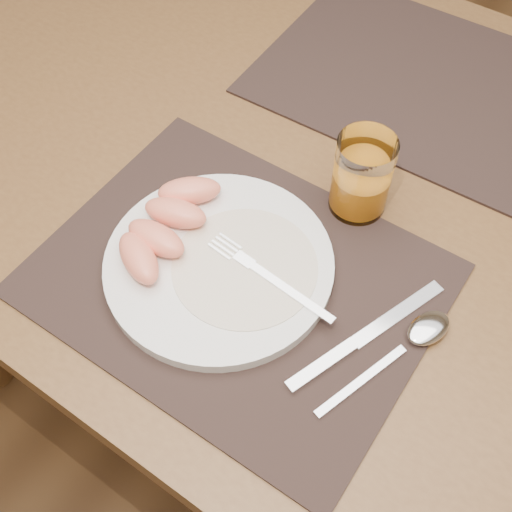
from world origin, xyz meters
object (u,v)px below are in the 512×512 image
Objects in this scene: placemat_near at (237,279)px; spoon at (419,336)px; table at (342,214)px; fork at (260,271)px; juice_glass at (361,179)px; placemat_far at (417,80)px; plate at (219,264)px; knife at (354,343)px.

spoon is at bearing 13.28° from placemat_near.
fork is at bearing -90.50° from table.
juice_glass is at bearing -51.21° from table.
table is 12.92× the size of juice_glass.
placemat_near is at bearing -91.94° from placemat_far.
placemat_far is 4.15× the size of juice_glass.
plate reaches higher than table.
fork reaches higher than placemat_far.
spoon reaches higher than table.
placemat_near is 2.57× the size of fork.
knife is 0.07m from spoon.
table is at bearing 83.29° from placemat_near.
placemat_far reaches higher than table.
spoon is (0.18, -0.17, 0.09)m from table.
juice_glass reaches higher than fork.
table is 0.27m from spoon.
knife is (0.13, -0.01, -0.02)m from fork.
fork reaches higher than table.
placemat_near is 0.16m from knife.
table is at bearing 89.50° from fork.
placemat_near is 2.39× the size of spoon.
fork is (-0.00, -0.21, 0.11)m from table.
plate is 1.27× the size of knife.
plate is 2.49× the size of juice_glass.
spoon is at bearing 11.99° from plate.
table is at bearing 137.26° from spoon.
knife is at bearing -61.18° from juice_glass.
placemat_far is at bearing 88.06° from placemat_near.
fork is (0.01, -0.43, 0.02)m from placemat_far.
fork is at bearing -169.08° from spoon.
fork is at bearing 175.14° from knife.
placemat_far is 2.57× the size of fork.
table is 0.15m from juice_glass.
fork reaches higher than spoon.
juice_glass is (-0.10, 0.18, 0.05)m from knife.
placemat_near is at bearing -166.72° from spoon.
juice_glass is at bearing 139.58° from spoon.
placemat_far is at bearing 107.91° from knife.
spoon is (0.19, 0.04, -0.01)m from fork.
plate is (-0.05, -0.22, 0.10)m from table.
juice_glass reaches higher than table.
knife is (0.14, -0.44, 0.00)m from placemat_far.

